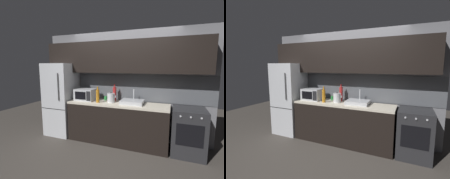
% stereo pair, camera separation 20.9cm
% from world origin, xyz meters
% --- Properties ---
extents(ground_plane, '(10.00, 10.00, 0.00)m').
position_xyz_m(ground_plane, '(0.00, 0.00, 0.00)').
color(ground_plane, '#3D3833').
extents(back_wall, '(3.94, 0.44, 2.50)m').
position_xyz_m(back_wall, '(0.00, 1.20, 1.55)').
color(back_wall, slate).
rests_on(back_wall, ground).
extents(counter_run, '(2.20, 0.60, 0.90)m').
position_xyz_m(counter_run, '(0.00, 0.90, 0.45)').
color(counter_run, black).
rests_on(counter_run, ground).
extents(refrigerator, '(0.68, 0.69, 1.77)m').
position_xyz_m(refrigerator, '(-1.48, 0.90, 0.88)').
color(refrigerator, '#B7BABF').
rests_on(refrigerator, ground).
extents(oven_range, '(0.60, 0.62, 0.90)m').
position_xyz_m(oven_range, '(1.44, 0.90, 0.45)').
color(oven_range, '#232326').
rests_on(oven_range, ground).
extents(microwave, '(0.46, 0.35, 0.27)m').
position_xyz_m(microwave, '(-0.80, 0.92, 1.04)').
color(microwave, '#A8AAAF').
rests_on(microwave, counter_run).
extents(sink_basin, '(0.48, 0.38, 0.30)m').
position_xyz_m(sink_basin, '(0.33, 0.93, 0.94)').
color(sink_basin, '#ADAFB5').
rests_on(sink_basin, counter_run).
extents(kettle, '(0.20, 0.17, 0.23)m').
position_xyz_m(kettle, '(-0.15, 0.91, 1.00)').
color(kettle, '#B7BABF').
rests_on(kettle, counter_run).
extents(wine_bottle_red, '(0.08, 0.08, 0.39)m').
position_xyz_m(wine_bottle_red, '(-0.13, 1.09, 1.06)').
color(wine_bottle_red, '#A82323').
rests_on(wine_bottle_red, counter_run).
extents(wine_bottle_amber, '(0.07, 0.07, 0.36)m').
position_xyz_m(wine_bottle_amber, '(-0.42, 0.78, 1.05)').
color(wine_bottle_amber, '#B27019').
rests_on(wine_bottle_amber, counter_run).
extents(mug_green, '(0.08, 0.08, 0.09)m').
position_xyz_m(mug_green, '(-0.36, 1.10, 0.95)').
color(mug_green, '#1E6B2D').
rests_on(mug_green, counter_run).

